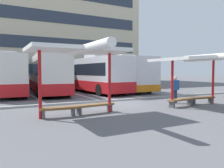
# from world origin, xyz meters

# --- Properties ---
(ground_plane) EXTENTS (160.00, 160.00, 0.00)m
(ground_plane) POSITION_xyz_m (0.00, 0.00, 0.00)
(ground_plane) COLOR slate
(terminal_building) EXTENTS (36.30, 15.49, 23.42)m
(terminal_building) POSITION_xyz_m (0.02, 31.14, 10.34)
(terminal_building) COLOR beige
(terminal_building) RESTS_ON ground
(coach_bus_0) EXTENTS (2.81, 11.93, 3.63)m
(coach_bus_0) POSITION_xyz_m (-5.38, 10.05, 1.67)
(coach_bus_0) COLOR silver
(coach_bus_0) RESTS_ON ground
(coach_bus_1) EXTENTS (3.46, 12.49, 3.76)m
(coach_bus_1) POSITION_xyz_m (-2.00, 9.66, 1.74)
(coach_bus_1) COLOR silver
(coach_bus_1) RESTS_ON ground
(coach_bus_2) EXTENTS (3.32, 11.95, 3.60)m
(coach_bus_2) POSITION_xyz_m (2.10, 8.76, 1.65)
(coach_bus_2) COLOR silver
(coach_bus_2) RESTS_ON ground
(coach_bus_3) EXTENTS (3.07, 12.06, 3.68)m
(coach_bus_3) POSITION_xyz_m (5.38, 9.16, 1.74)
(coach_bus_3) COLOR silver
(coach_bus_3) RESTS_ON ground
(lane_stripe_1) EXTENTS (0.16, 14.00, 0.01)m
(lane_stripe_1) POSITION_xyz_m (-3.69, 8.69, 0.00)
(lane_stripe_1) COLOR white
(lane_stripe_1) RESTS_ON ground
(lane_stripe_2) EXTENTS (0.16, 14.00, 0.01)m
(lane_stripe_2) POSITION_xyz_m (0.00, 8.69, 0.00)
(lane_stripe_2) COLOR white
(lane_stripe_2) RESTS_ON ground
(lane_stripe_3) EXTENTS (0.16, 14.00, 0.01)m
(lane_stripe_3) POSITION_xyz_m (3.69, 8.69, 0.00)
(lane_stripe_3) COLOR white
(lane_stripe_3) RESTS_ON ground
(lane_stripe_4) EXTENTS (0.16, 14.00, 0.01)m
(lane_stripe_4) POSITION_xyz_m (7.38, 8.69, 0.00)
(lane_stripe_4) COLOR white
(lane_stripe_4) RESTS_ON ground
(waiting_shelter_1) EXTENTS (4.30, 4.68, 3.12)m
(waiting_shelter_1) POSITION_xyz_m (-3.13, -2.67, 2.90)
(waiting_shelter_1) COLOR red
(waiting_shelter_1) RESTS_ON ground
(bench_1) EXTENTS (1.61, 0.53, 0.45)m
(bench_1) POSITION_xyz_m (-4.03, -2.48, 0.33)
(bench_1) COLOR brown
(bench_1) RESTS_ON ground
(bench_2) EXTENTS (2.00, 0.61, 0.45)m
(bench_2) POSITION_xyz_m (-2.23, -2.33, 0.34)
(bench_2) COLOR brown
(bench_2) RESTS_ON ground
(waiting_shelter_2) EXTENTS (4.35, 5.27, 3.03)m
(waiting_shelter_2) POSITION_xyz_m (3.88, -3.08, 2.74)
(waiting_shelter_2) COLOR red
(waiting_shelter_2) RESTS_ON ground
(bench_3) EXTENTS (1.97, 0.68, 0.45)m
(bench_3) POSITION_xyz_m (2.98, -2.72, 0.34)
(bench_3) COLOR brown
(bench_3) RESTS_ON ground
(bench_4) EXTENTS (1.78, 0.54, 0.45)m
(bench_4) POSITION_xyz_m (4.78, -2.64, 0.34)
(bench_4) COLOR brown
(bench_4) RESTS_ON ground
(platform_kerb) EXTENTS (44.00, 0.24, 0.12)m
(platform_kerb) POSITION_xyz_m (0.00, 1.14, 0.06)
(platform_kerb) COLOR #ADADA8
(platform_kerb) RESTS_ON ground
(waiting_passenger_0) EXTENTS (0.49, 0.24, 1.69)m
(waiting_passenger_0) POSITION_xyz_m (3.65, -1.51, 0.98)
(waiting_passenger_0) COLOR #33384C
(waiting_passenger_0) RESTS_ON ground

